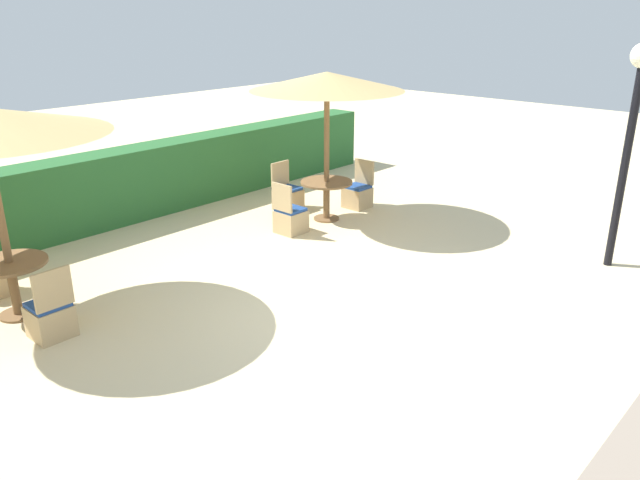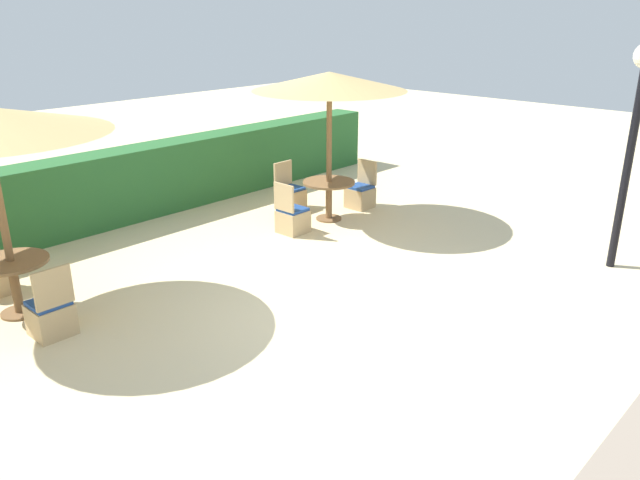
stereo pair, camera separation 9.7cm
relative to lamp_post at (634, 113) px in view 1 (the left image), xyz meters
The scene contains 10 objects.
ground_plane 4.98m from the lamp_post, 155.11° to the left, with size 40.00×40.00×0.00m, color beige.
hedge_row 8.67m from the lamp_post, 117.93° to the left, with size 13.00×0.70×1.32m, color #28602D.
lamp_post is the anchor object (origin of this frame).
parasol_back_right 4.90m from the lamp_post, 105.17° to the left, with size 2.75×2.75×2.71m.
round_table_back_right 5.22m from the lamp_post, 105.17° to the left, with size 0.97×0.97×0.74m.
patio_chair_back_right_west 5.63m from the lamp_post, 115.77° to the left, with size 0.46×0.46×0.93m.
patio_chair_back_right_east 5.22m from the lamp_post, 93.47° to the left, with size 0.46×0.46×0.93m.
patio_chair_back_right_north 6.23m from the lamp_post, 103.14° to the left, with size 0.46×0.46×0.93m.
round_table_back_left 8.77m from the lamp_post, 143.56° to the left, with size 0.92×0.92×0.75m.
patio_chair_back_left_south 8.33m from the lamp_post, 148.37° to the left, with size 0.46×0.46×0.93m.
Camera 1 is at (-5.68, -4.53, 3.77)m, focal length 35.00 mm.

